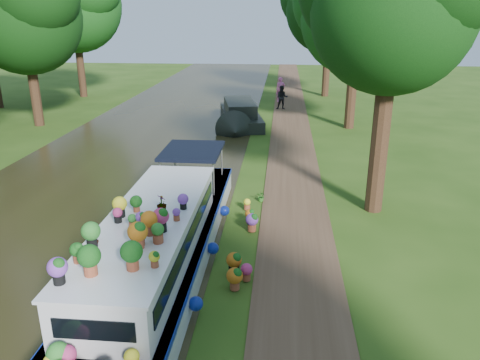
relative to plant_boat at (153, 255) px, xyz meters
name	(u,v)px	position (x,y,z in m)	size (l,w,h in m)	color
ground	(254,247)	(2.25, 2.23, -0.85)	(100.00, 100.00, 0.00)	#264411
canal_water	(49,238)	(-3.75, 2.23, -0.84)	(10.00, 100.00, 0.02)	black
towpath	(297,248)	(3.45, 2.23, -0.84)	(2.20, 100.00, 0.03)	#493322
plant_boat	(153,255)	(0.00, 0.00, 0.00)	(2.29, 13.52, 2.28)	silver
tree_near_mid	(358,9)	(6.73, 17.31, 5.58)	(6.90, 6.60, 9.40)	black
tree_near_far	(330,1)	(6.23, 28.32, 6.20)	(7.59, 7.26, 10.30)	black
tree_far_c	(23,7)	(-11.27, 16.31, 5.67)	(7.13, 6.82, 9.59)	black
second_boat	(240,115)	(0.45, 17.59, -0.29)	(3.22, 7.47, 1.39)	black
pedestrian_pink	(281,90)	(2.75, 25.20, 0.07)	(0.65, 0.43, 1.78)	#D35785
pedestrian_dark	(282,97)	(2.89, 22.32, -0.03)	(0.77, 0.60, 1.59)	black
verge_plant	(261,196)	(2.30, 5.64, -0.67)	(0.33, 0.29, 0.37)	#2C6B20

